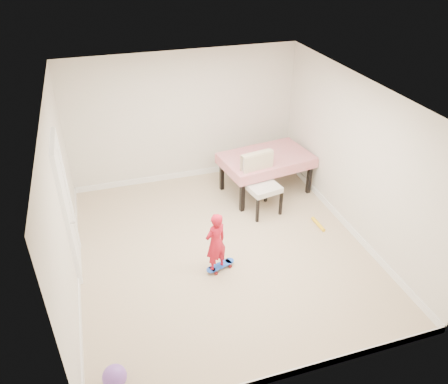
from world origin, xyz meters
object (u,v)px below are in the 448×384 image
object	(u,v)px
dining_table	(265,174)
skateboard	(220,267)
dining_chair	(263,185)
balloon	(115,377)
child	(216,244)

from	to	relation	value
dining_table	skateboard	distance (m)	2.47
dining_table	dining_chair	world-z (taller)	dining_chair
skateboard	balloon	distance (m)	2.31
dining_chair	child	bearing A→B (deg)	-144.63
child	dining_chair	bearing A→B (deg)	-156.71
skateboard	child	size ratio (longest dim) A/B	0.49
dining_chair	skateboard	world-z (taller)	dining_chair
dining_table	child	distance (m)	2.50
skateboard	balloon	xyz separation A→B (m)	(-1.72, -1.53, 0.10)
dining_chair	child	world-z (taller)	dining_chair
skateboard	balloon	world-z (taller)	balloon
dining_chair	balloon	world-z (taller)	dining_chair
balloon	dining_chair	bearing A→B (deg)	44.13
child	balloon	world-z (taller)	child
child	balloon	xyz separation A→B (m)	(-1.65, -1.52, -0.36)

